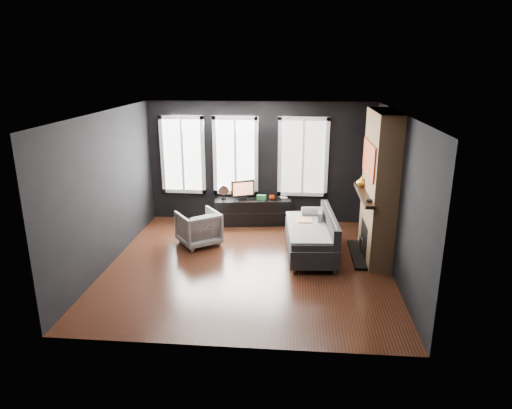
# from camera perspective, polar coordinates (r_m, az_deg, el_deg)

# --- Properties ---
(floor) EXTENTS (5.00, 5.00, 0.00)m
(floor) POSITION_cam_1_polar(r_m,az_deg,el_deg) (8.29, -0.88, -7.55)
(floor) COLOR black
(floor) RESTS_ON ground
(ceiling) EXTENTS (5.00, 5.00, 0.00)m
(ceiling) POSITION_cam_1_polar(r_m,az_deg,el_deg) (7.57, -0.97, 11.36)
(ceiling) COLOR white
(ceiling) RESTS_ON ground
(wall_back) EXTENTS (5.00, 0.02, 2.70)m
(wall_back) POSITION_cam_1_polar(r_m,az_deg,el_deg) (10.24, 0.53, 5.25)
(wall_back) COLOR black
(wall_back) RESTS_ON ground
(wall_left) EXTENTS (0.02, 5.00, 2.70)m
(wall_left) POSITION_cam_1_polar(r_m,az_deg,el_deg) (8.45, -18.06, 1.80)
(wall_left) COLOR black
(wall_left) RESTS_ON ground
(wall_right) EXTENTS (0.02, 5.00, 2.70)m
(wall_right) POSITION_cam_1_polar(r_m,az_deg,el_deg) (7.97, 17.27, 0.98)
(wall_right) COLOR black
(wall_right) RESTS_ON ground
(windows) EXTENTS (4.00, 0.16, 1.76)m
(windows) POSITION_cam_1_polar(r_m,az_deg,el_deg) (10.08, -2.07, 10.99)
(windows) COLOR white
(windows) RESTS_ON wall_back
(fireplace) EXTENTS (0.70, 1.62, 2.70)m
(fireplace) POSITION_cam_1_polar(r_m,az_deg,el_deg) (8.49, 15.15, 2.14)
(fireplace) COLOR #93724C
(fireplace) RESTS_ON floor
(sofa) EXTENTS (1.08, 1.95, 0.81)m
(sofa) POSITION_cam_1_polar(r_m,az_deg,el_deg) (8.65, 6.80, -3.66)
(sofa) COLOR #262629
(sofa) RESTS_ON floor
(stripe_pillow) EXTENTS (0.10, 0.32, 0.32)m
(stripe_pillow) POSITION_cam_1_polar(r_m,az_deg,el_deg) (8.91, 7.98, -1.85)
(stripe_pillow) COLOR gray
(stripe_pillow) RESTS_ON sofa
(armchair) EXTENTS (1.00, 0.99, 0.76)m
(armchair) POSITION_cam_1_polar(r_m,az_deg,el_deg) (9.13, -7.19, -2.72)
(armchair) COLOR white
(armchair) RESTS_ON floor
(media_console) EXTENTS (1.74, 0.75, 0.58)m
(media_console) POSITION_cam_1_polar(r_m,az_deg,el_deg) (10.27, -0.44, -0.83)
(media_console) COLOR black
(media_console) RESTS_ON floor
(monitor) EXTENTS (0.54, 0.32, 0.48)m
(monitor) POSITION_cam_1_polar(r_m,az_deg,el_deg) (10.12, -1.67, 2.00)
(monitor) COLOR black
(monitor) RESTS_ON media_console
(desk_fan) EXTENTS (0.28, 0.28, 0.33)m
(desk_fan) POSITION_cam_1_polar(r_m,az_deg,el_deg) (10.18, -4.08, 1.60)
(desk_fan) COLOR #A3A3A3
(desk_fan) RESTS_ON media_console
(mug) EXTENTS (0.13, 0.11, 0.12)m
(mug) POSITION_cam_1_polar(r_m,az_deg,el_deg) (10.13, 2.00, 0.97)
(mug) COLOR #E7400A
(mug) RESTS_ON media_console
(book) EXTENTS (0.15, 0.07, 0.21)m
(book) POSITION_cam_1_polar(r_m,az_deg,el_deg) (10.26, 3.02, 1.40)
(book) COLOR #B6A692
(book) RESTS_ON media_console
(storage_box) EXTENTS (0.21, 0.15, 0.11)m
(storage_box) POSITION_cam_1_polar(r_m,az_deg,el_deg) (10.11, 0.69, 0.90)
(storage_box) COLOR #2C693D
(storage_box) RESTS_ON media_console
(mantel_vase) EXTENTS (0.25, 0.25, 0.20)m
(mantel_vase) POSITION_cam_1_polar(r_m,az_deg,el_deg) (8.89, 13.08, 2.83)
(mantel_vase) COLOR gold
(mantel_vase) RESTS_ON fireplace
(mantel_clock) EXTENTS (0.14, 0.14, 0.04)m
(mantel_clock) POSITION_cam_1_polar(r_m,az_deg,el_deg) (7.96, 13.97, 0.47)
(mantel_clock) COLOR black
(mantel_clock) RESTS_ON fireplace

